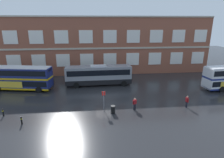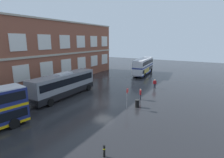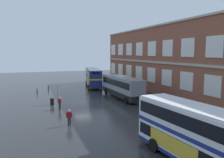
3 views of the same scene
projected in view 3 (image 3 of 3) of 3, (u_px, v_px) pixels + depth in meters
ground_plane at (95, 100)px, 36.64m from camera, size 120.00×120.00×0.00m
brick_terminal_building at (178, 61)px, 41.80m from camera, size 50.64×8.19×12.60m
double_decker_near at (93, 77)px, 50.95m from camera, size 11.28×4.43×4.07m
double_decker_middle at (200, 136)px, 15.10m from camera, size 11.19×3.60×4.07m
touring_coach at (122, 87)px, 38.65m from camera, size 12.06×3.12×3.80m
waiting_passenger at (69, 117)px, 24.04m from camera, size 0.27×0.64×1.70m
second_passenger at (60, 103)px, 30.82m from camera, size 0.62×0.38×1.70m
bus_stand_flag at (58, 92)px, 34.67m from camera, size 0.44×0.10×2.70m
station_litter_bin at (52, 102)px, 33.41m from camera, size 0.60×0.60×1.03m
safety_bollard_west at (37, 91)px, 42.89m from camera, size 0.19×0.19×0.95m
safety_bollard_east at (48, 88)px, 46.49m from camera, size 0.19×0.19×0.95m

